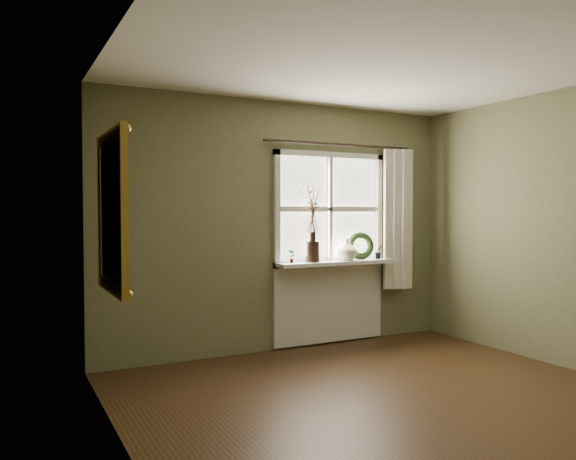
% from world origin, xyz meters
% --- Properties ---
extents(floor, '(4.50, 4.50, 0.00)m').
position_xyz_m(floor, '(0.00, 0.00, 0.00)').
color(floor, '#362111').
rests_on(floor, ground).
extents(ceiling, '(4.50, 4.50, 0.00)m').
position_xyz_m(ceiling, '(0.00, 0.00, 2.60)').
color(ceiling, silver).
rests_on(ceiling, ground).
extents(wall_back, '(4.00, 0.10, 2.60)m').
position_xyz_m(wall_back, '(0.00, 2.30, 1.30)').
color(wall_back, '#666844').
rests_on(wall_back, ground).
extents(wall_left, '(0.10, 4.50, 2.60)m').
position_xyz_m(wall_left, '(-2.05, 0.00, 1.30)').
color(wall_left, '#666844').
rests_on(wall_left, ground).
extents(window_frame, '(1.36, 0.06, 1.24)m').
position_xyz_m(window_frame, '(0.55, 2.23, 1.48)').
color(window_frame, silver).
rests_on(window_frame, wall_back).
extents(window_sill, '(1.36, 0.26, 0.04)m').
position_xyz_m(window_sill, '(0.55, 2.12, 0.90)').
color(window_sill, silver).
rests_on(window_sill, wall_back).
extents(window_apron, '(1.36, 0.04, 0.88)m').
position_xyz_m(window_apron, '(0.55, 2.23, 0.46)').
color(window_apron, silver).
rests_on(window_apron, ground).
extents(dark_jug, '(0.20, 0.20, 0.22)m').
position_xyz_m(dark_jug, '(0.27, 2.12, 1.03)').
color(dark_jug, black).
rests_on(dark_jug, window_sill).
extents(cream_vase, '(0.23, 0.23, 0.24)m').
position_xyz_m(cream_vase, '(0.70, 2.12, 1.04)').
color(cream_vase, beige).
rests_on(cream_vase, window_sill).
extents(wreath, '(0.34, 0.21, 0.32)m').
position_xyz_m(wreath, '(0.91, 2.16, 1.04)').
color(wreath, '#263C1B').
rests_on(wreath, window_sill).
extents(potted_plant_left, '(0.09, 0.06, 0.15)m').
position_xyz_m(potted_plant_left, '(0.02, 2.12, 0.99)').
color(potted_plant_left, '#263C1B').
rests_on(potted_plant_left, window_sill).
extents(potted_plant_right, '(0.10, 0.08, 0.16)m').
position_xyz_m(potted_plant_right, '(1.13, 2.12, 1.00)').
color(potted_plant_right, '#263C1B').
rests_on(potted_plant_right, window_sill).
extents(curtain, '(0.36, 0.12, 1.59)m').
position_xyz_m(curtain, '(1.39, 2.13, 1.37)').
color(curtain, beige).
rests_on(curtain, wall_back).
extents(curtain_rod, '(1.84, 0.03, 0.03)m').
position_xyz_m(curtain_rod, '(0.65, 2.17, 2.18)').
color(curtain_rod, black).
rests_on(curtain_rod, wall_back).
extents(gilt_mirror, '(0.10, 0.96, 1.15)m').
position_xyz_m(gilt_mirror, '(-1.96, 1.10, 1.46)').
color(gilt_mirror, white).
rests_on(gilt_mirror, wall_left).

